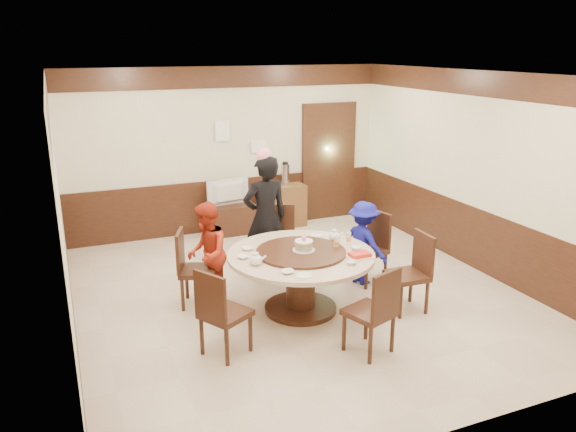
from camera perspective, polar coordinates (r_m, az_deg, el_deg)
name	(u,v)px	position (r m, az deg, el deg)	size (l,w,h in m)	color
room	(299,215)	(7.06, 1.08, 0.10)	(6.00, 6.04, 2.84)	beige
banquet_table	(301,270)	(6.79, 1.31, -5.49)	(1.76, 1.76, 0.78)	#331A10
chair_0	(368,260)	(7.77, 8.13, -4.49)	(0.54, 0.54, 0.97)	#331A10
chair_1	(279,253)	(7.98, -0.92, -3.75)	(0.59, 0.60, 0.97)	#331A10
chair_2	(197,282)	(7.12, -9.24, -6.61)	(0.57, 0.57, 0.97)	#331A10
chair_3	(224,327)	(6.00, -6.48, -11.17)	(0.60, 0.60, 0.97)	#331A10
chair_4	(370,326)	(6.06, 8.35, -10.97)	(0.56, 0.57, 0.97)	#331A10
chair_5	(408,287)	(7.05, 12.09, -7.02)	(0.47, 0.46, 0.97)	#331A10
person_standing	(265,218)	(7.64, -2.31, -0.21)	(0.64, 0.42, 1.74)	black
person_red	(207,254)	(7.02, -8.23, -3.85)	(0.63, 0.49, 1.30)	#AF2C17
person_blue	(363,243)	(7.63, 7.65, -2.73)	(0.74, 0.43, 1.15)	navy
birthday_cake	(304,245)	(6.68, 1.61, -3.00)	(0.27, 0.27, 0.19)	white
teapot_left	(256,260)	(6.34, -3.29, -4.47)	(0.17, 0.15, 0.13)	white
teapot_right	(334,236)	(7.13, 4.72, -2.05)	(0.17, 0.15, 0.13)	white
bowl_0	(248,248)	(6.82, -4.11, -3.30)	(0.14, 0.14, 0.03)	white
bowl_1	(351,262)	(6.41, 6.46, -4.71)	(0.13, 0.13, 0.04)	white
bowl_2	(288,272)	(6.12, -0.03, -5.69)	(0.14, 0.14, 0.03)	white
bowl_3	(356,248)	(6.86, 6.95, -3.22)	(0.14, 0.14, 0.04)	white
bowl_4	(243,257)	(6.56, -4.57, -4.16)	(0.13, 0.13, 0.03)	white
saucer_near	(304,275)	(6.06, 1.65, -6.06)	(0.18, 0.18, 0.01)	white
saucer_far	(317,235)	(7.31, 2.96, -1.97)	(0.18, 0.18, 0.01)	white
shrimp_platter	(360,256)	(6.60, 7.30, -4.01)	(0.30, 0.20, 0.06)	white
bottle_0	(337,242)	(6.85, 4.96, -2.68)	(0.06, 0.06, 0.16)	white
bottle_1	(349,238)	(7.00, 6.17, -2.28)	(0.06, 0.06, 0.16)	white
tv_stand	(231,219)	(9.73, -5.85, -0.32)	(0.85, 0.45, 0.50)	#331A10
television	(230,193)	(9.61, -5.93, 2.37)	(0.77, 0.10, 0.44)	gray
side_cabinet	(282,206)	(10.04, -0.57, 1.05)	(0.80, 0.40, 0.75)	brown
thermos	(285,175)	(9.92, -0.28, 4.23)	(0.15, 0.15, 0.38)	silver
notice_left	(223,131)	(9.59, -6.66, 8.60)	(0.25, 0.00, 0.35)	white
notice_right	(259,146)	(9.83, -2.94, 7.12)	(0.30, 0.00, 0.22)	white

